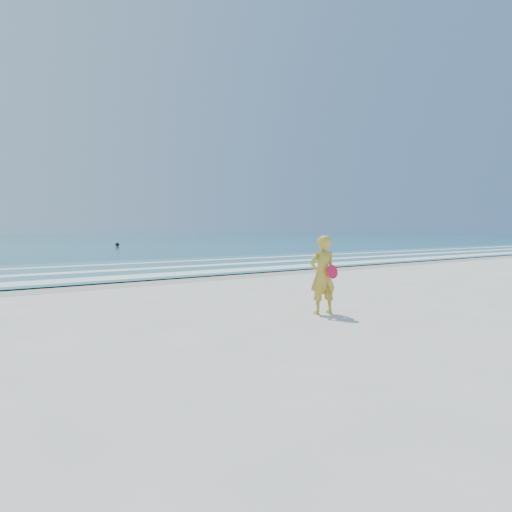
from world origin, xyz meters
TOP-DOWN VIEW (x-y plane):
  - ground at (0.00, 0.00)m, footprint 400.00×400.00m
  - wet_sand at (0.00, 9.00)m, footprint 400.00×2.40m
  - shallow at (0.00, 14.00)m, footprint 400.00×10.00m
  - foam_near at (0.00, 10.30)m, footprint 400.00×1.40m
  - foam_mid at (0.00, 13.20)m, footprint 400.00×0.90m
  - foam_far at (0.00, 16.50)m, footprint 400.00×0.60m
  - buoy at (12.73, 40.23)m, footprint 0.39×0.39m
  - woman at (-0.02, 1.22)m, footprint 0.63×0.49m

SIDE VIEW (x-z plane):
  - ground at x=0.00m, z-range 0.00..0.00m
  - wet_sand at x=0.00m, z-range 0.00..0.00m
  - shallow at x=0.00m, z-range 0.04..0.05m
  - foam_near at x=0.00m, z-range 0.05..0.06m
  - foam_mid at x=0.00m, z-range 0.05..0.06m
  - foam_far at x=0.00m, z-range 0.05..0.06m
  - buoy at x=12.73m, z-range 0.04..0.43m
  - woman at x=-0.02m, z-range 0.00..1.53m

